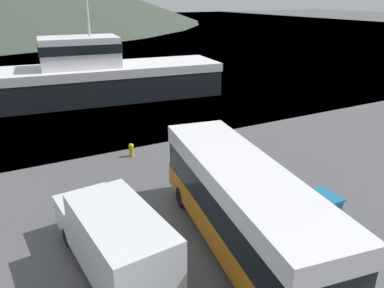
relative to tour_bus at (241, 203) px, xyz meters
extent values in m
plane|color=slate|center=(0.36, 131.08, -1.85)|extent=(240.00, 240.00, 0.00)
cube|color=#B26614|center=(0.00, -0.01, -0.90)|extent=(4.14, 10.31, 0.99)
cube|color=black|center=(0.00, -0.01, 0.16)|extent=(4.06, 10.10, 1.14)
cube|color=silver|center=(0.00, -0.01, 1.09)|extent=(4.14, 10.31, 0.71)
cube|color=black|center=(0.81, 4.95, -0.04)|extent=(2.23, 0.42, 1.53)
cylinder|color=black|center=(-0.55, 3.63, -1.40)|extent=(0.44, 0.94, 0.90)
cylinder|color=black|center=(1.68, 3.27, -1.40)|extent=(0.44, 0.94, 0.90)
cube|color=silver|center=(-4.38, 0.30, -0.42)|extent=(2.50, 4.62, 2.16)
cube|color=silver|center=(-4.65, 3.47, -0.90)|extent=(2.28, 2.08, 1.19)
cube|color=black|center=(-4.57, 2.54, 0.07)|extent=(1.81, 0.21, 0.76)
cylinder|color=black|center=(-5.58, 3.14, -1.50)|extent=(0.28, 0.72, 0.70)
cylinder|color=black|center=(-3.68, 3.30, -1.50)|extent=(0.28, 0.72, 0.70)
cylinder|color=black|center=(-3.35, -0.64, -1.50)|extent=(0.28, 0.72, 0.70)
cube|color=black|center=(1.97, 23.67, -0.36)|extent=(20.76, 7.98, 2.97)
cube|color=silver|center=(1.97, 23.67, 0.75)|extent=(20.97, 8.06, 0.74)
cube|color=silver|center=(-0.04, 23.91, 2.39)|extent=(6.89, 4.70, 2.53)
cube|color=black|center=(-0.04, 23.91, 2.77)|extent=(7.04, 4.82, 0.76)
cylinder|color=#B2B2B7|center=(0.92, 23.79, 6.31)|extent=(0.20, 0.20, 5.32)
cube|color=teal|center=(3.91, -0.11, -1.33)|extent=(1.27, 1.22, 1.03)
cube|color=#1A5F86|center=(3.91, -0.11, -0.76)|extent=(1.39, 1.34, 0.11)
cube|color=maroon|center=(1.90, 30.06, -1.38)|extent=(3.01, 5.87, 0.93)
cylinder|color=#B29919|center=(-0.64, 9.95, -1.57)|extent=(0.27, 0.27, 0.56)
sphere|color=#B29919|center=(-0.64, 9.95, -1.21)|extent=(0.31, 0.31, 0.31)
camera|label=1|loc=(-7.03, -9.34, 6.86)|focal=35.00mm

